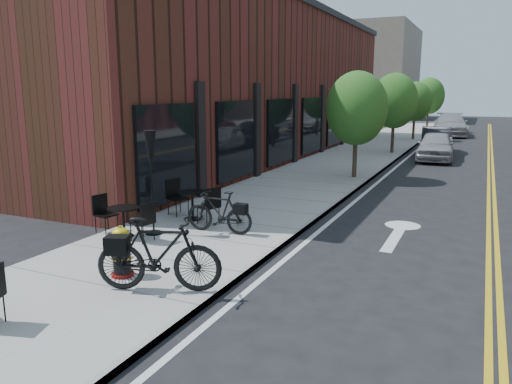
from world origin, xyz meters
The scene contains 17 objects.
ground centered at (0.00, 0.00, 0.00)m, with size 120.00×120.00×0.00m, color black.
sidewalk_near centered at (-2.00, 10.00, 0.06)m, with size 4.00×70.00×0.12m, color #9E9B93.
building_near centered at (-6.50, 14.00, 3.50)m, with size 5.00×28.00×7.00m, color #422215.
bg_building_left centered at (-8.00, 48.00, 5.00)m, with size 8.00×14.00×10.00m, color #726656.
tree_near_a centered at (-0.60, 9.00, 2.60)m, with size 2.20×2.20×3.81m.
tree_near_b centered at (-0.60, 17.00, 2.71)m, with size 2.30×2.30×3.98m.
tree_near_c centered at (-0.60, 25.00, 2.53)m, with size 2.10×2.10×3.67m.
tree_near_d centered at (-0.60, 33.00, 2.79)m, with size 2.40×2.40×4.11m.
fire_hydrant centered at (-1.82, -2.52, 0.54)m, with size 0.43×0.43×0.89m.
bicycle_left centered at (-1.58, 0.51, 0.60)m, with size 0.45×1.58×0.95m, color black.
bicycle_right centered at (-0.85, -2.78, 0.72)m, with size 0.56×2.00×1.20m, color black.
bistro_set_b centered at (-3.32, -0.62, 0.55)m, with size 1.61×0.79×0.85m.
bistro_set_c centered at (-2.73, 1.25, 0.58)m, with size 1.72×1.04×0.91m.
patio_umbrella centered at (-2.86, -0.18, 1.76)m, with size 0.37×0.37×2.29m.
parked_car_a centered at (1.60, 15.72, 0.67)m, with size 1.59×3.96×1.35m, color #A2A4AA.
parked_car_b centered at (1.36, 18.56, 0.68)m, with size 1.45×4.14×1.37m, color black.
parked_car_c centered at (1.34, 29.81, 0.79)m, with size 2.22×5.47×1.59m, color #A09FA4.
Camera 1 is at (3.64, -8.93, 3.25)m, focal length 35.00 mm.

